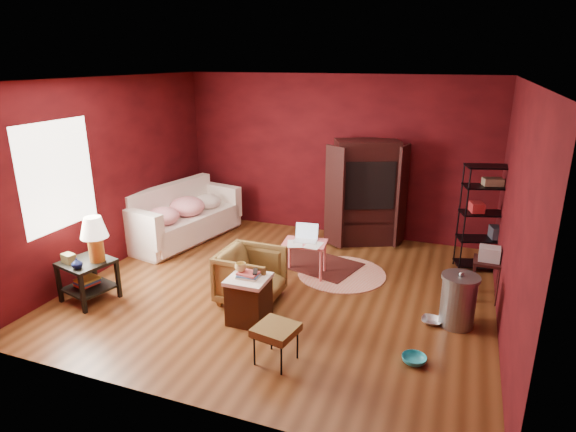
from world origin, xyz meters
name	(u,v)px	position (x,y,z in m)	size (l,w,h in m)	color
room	(279,191)	(-0.04, -0.01, 1.40)	(5.54, 5.04, 2.84)	brown
sofa	(184,217)	(-2.30, 1.18, 0.42)	(2.15, 0.63, 0.84)	white
armchair	(251,273)	(-0.27, -0.45, 0.39)	(0.75, 0.70, 0.77)	black
pet_bowl_steel	(432,314)	(2.01, -0.22, 0.12)	(0.24, 0.06, 0.24)	silver
pet_bowl_turquoise	(415,352)	(1.90, -1.12, 0.13)	(0.26, 0.08, 0.26)	#27A9B9
vase	(77,263)	(-2.21, -1.39, 0.62)	(0.14, 0.14, 0.14)	#0C1540
mug	(241,266)	(-0.17, -0.94, 0.71)	(0.14, 0.11, 0.14)	#E0C36D
side_table	(91,251)	(-2.20, -1.15, 0.69)	(0.70, 0.70, 1.14)	black
sofa_cushions	(183,216)	(-2.31, 1.15, 0.43)	(1.25, 2.24, 0.89)	white
hamper	(249,298)	(-0.07, -0.94, 0.30)	(0.47, 0.47, 0.66)	#41210F
footstool	(276,331)	(0.54, -1.59, 0.36)	(0.47, 0.47, 0.42)	black
rug_round	(342,274)	(0.64, 0.75, 0.01)	(1.72, 1.72, 0.01)	#EFDEC7
rug_oriental	(316,263)	(0.18, 0.95, 0.02)	(1.46, 1.16, 0.01)	#531A16
laptop_desk	(305,245)	(0.14, 0.52, 0.47)	(0.66, 0.55, 0.76)	#FF747A
tv_armoire	(366,191)	(0.66, 2.15, 0.92)	(1.28, 1.05, 1.77)	black
wire_shelving	(489,214)	(2.59, 1.66, 0.88)	(0.85, 0.55, 1.60)	black
small_stand	(489,260)	(2.60, 0.67, 0.55)	(0.38, 0.38, 0.73)	black
trash_can	(458,300)	(2.28, -0.16, 0.33)	(0.52, 0.52, 0.69)	gray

